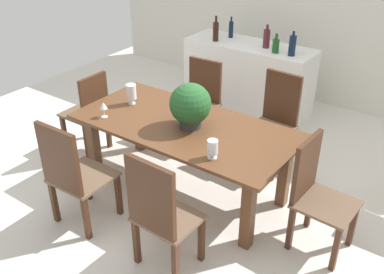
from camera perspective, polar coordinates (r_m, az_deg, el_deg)
The scene contains 19 objects.
ground_plane at distance 4.61m, azimuth 0.79°, elevation -5.39°, with size 7.04×7.04×0.00m, color silver.
back_wall at distance 6.24m, azimuth 15.15°, elevation 16.26°, with size 6.40×0.10×2.60m, color silver.
dining_table at distance 4.12m, azimuth -0.97°, elevation 0.21°, with size 2.09×1.01×0.74m.
chair_far_left at distance 5.10m, azimuth 1.10°, elevation 5.18°, with size 0.47×0.47×0.96m.
chair_head_end at distance 4.96m, azimuth -13.24°, elevation 3.42°, with size 0.45×0.40×0.94m.
chair_near_left at distance 3.84m, azimuth -15.37°, elevation -4.43°, with size 0.49×0.48×1.03m.
chair_near_right at distance 3.28m, azimuth -4.31°, elevation -9.66°, with size 0.48×0.42×1.04m.
chair_foot_end at distance 3.67m, azimuth 15.77°, elevation -6.71°, with size 0.48×0.46×0.98m.
chair_far_right at distance 4.69m, azimuth 10.83°, elevation 2.55°, with size 0.46×0.49×1.02m.
flower_centerpiece at distance 3.92m, azimuth -0.23°, elevation 4.19°, with size 0.38×0.38×0.42m.
crystal_vase_left at distance 3.51m, azimuth 2.69°, elevation -1.42°, with size 0.09×0.09×0.16m.
crystal_vase_center_near at distance 4.44m, azimuth -7.93°, elevation 5.80°, with size 0.10×0.10×0.21m.
wine_glass at distance 4.22m, azimuth -11.47°, elevation 3.96°, with size 0.07×0.07×0.15m.
kitchen_counter at distance 5.86m, azimuth 7.30°, elevation 7.57°, with size 1.66×0.59×0.93m, color white.
wine_bottle_amber at distance 5.34m, azimuth 12.93°, elevation 11.55°, with size 0.08×0.08×0.29m.
wine_bottle_green at distance 5.56m, azimuth 9.68°, elevation 12.56°, with size 0.08×0.08×0.29m.
wine_bottle_dark at distance 5.76m, azimuth 3.11°, elevation 13.61°, with size 0.07×0.07×0.32m.
wine_bottle_clear at distance 5.92m, azimuth 5.10°, elevation 13.81°, with size 0.06×0.06×0.27m.
wine_bottle_tall at distance 5.40m, azimuth 10.84°, elevation 11.63°, with size 0.08×0.08×0.23m.
Camera 1 is at (2.13, -3.11, 2.65)m, focal length 40.96 mm.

